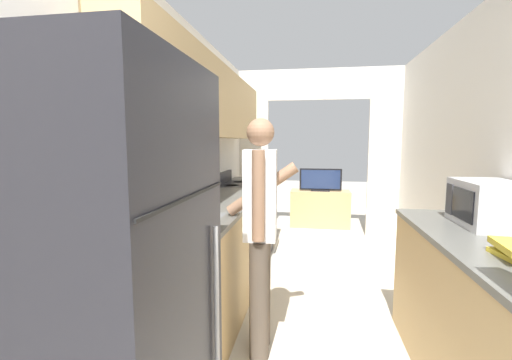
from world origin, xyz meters
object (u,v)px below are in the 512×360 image
range_oven (245,219)px  television (320,180)px  refrigerator (105,292)px  person (260,231)px  knife (255,179)px  microwave (488,204)px  tv_cabinet (320,208)px

range_oven → television: bearing=59.4°
refrigerator → person: (0.44, 1.06, -0.02)m
refrigerator → television: refrigerator is taller
range_oven → knife: size_ratio=3.71×
microwave → tv_cabinet: 3.71m
range_oven → television: size_ratio=1.52×
microwave → television: (-0.94, 3.47, -0.26)m
range_oven → tv_cabinet: (0.96, 1.66, -0.16)m
knife → refrigerator: bearing=-52.7°
person → television: bearing=-11.2°
range_oven → microwave: bearing=-44.2°
person → tv_cabinet: bearing=-11.1°
refrigerator → range_oven: size_ratio=1.64×
range_oven → microwave: microwave is taller
range_oven → microwave: (1.90, -1.85, 0.59)m
range_oven → refrigerator: bearing=-89.2°
refrigerator → range_oven: (-0.04, 3.00, -0.40)m
knife → range_oven: bearing=-58.1°
microwave → knife: bearing=128.4°
tv_cabinet → television: 0.49m
person → tv_cabinet: person is taller
person → range_oven: bearing=10.4°
microwave → television: bearing=105.1°
tv_cabinet → person: bearing=-97.5°
person → knife: size_ratio=5.60×
person → microwave: person is taller
range_oven → microwave: 2.71m
refrigerator → person: bearing=67.4°
tv_cabinet → range_oven: bearing=-120.0°
person → microwave: 1.43m
microwave → television: 3.60m
range_oven → person: bearing=-76.1°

